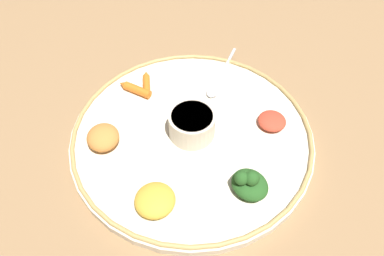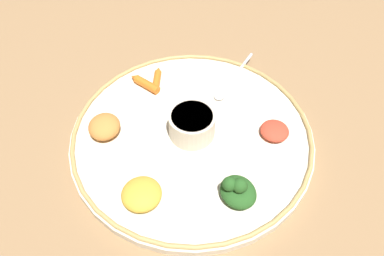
{
  "view_description": "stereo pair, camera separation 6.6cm",
  "coord_description": "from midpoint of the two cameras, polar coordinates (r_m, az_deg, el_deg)",
  "views": [
    {
      "loc": [
        0.01,
        -0.42,
        0.54
      ],
      "look_at": [
        0.0,
        0.0,
        0.03
      ],
      "focal_mm": 33.62,
      "sensor_mm": 36.0,
      "label": 1
    },
    {
      "loc": [
        0.07,
        -0.41,
        0.54
      ],
      "look_at": [
        0.0,
        0.0,
        0.03
      ],
      "focal_mm": 33.62,
      "sensor_mm": 36.0,
      "label": 2
    }
  ],
  "objects": [
    {
      "name": "ground_plane",
      "position": [
        0.68,
        2.75,
        -1.9
      ],
      "size": [
        2.4,
        2.4,
        0.0
      ],
      "primitive_type": "plane",
      "color": "olive"
    },
    {
      "name": "greens_pile",
      "position": [
        0.59,
        10.48,
        -9.93
      ],
      "size": [
        0.08,
        0.08,
        0.05
      ],
      "color": "#23511E",
      "rests_on": "platter"
    },
    {
      "name": "platter",
      "position": [
        0.67,
        2.78,
        -1.45
      ],
      "size": [
        0.45,
        0.45,
        0.02
      ],
      "primitive_type": "cylinder",
      "color": "beige",
      "rests_on": "ground_plane"
    },
    {
      "name": "mound_lentil_yellow",
      "position": [
        0.58,
        -4.79,
        -10.63
      ],
      "size": [
        0.09,
        0.09,
        0.03
      ],
      "primitive_type": "ellipsoid",
      "rotation": [
        0.0,
        0.0,
        5.78
      ],
      "color": "gold",
      "rests_on": "platter"
    },
    {
      "name": "platter_rim",
      "position": [
        0.67,
        2.82,
        -0.83
      ],
      "size": [
        0.44,
        0.44,
        0.01
      ],
      "primitive_type": "torus",
      "color": "tan",
      "rests_on": "platter"
    },
    {
      "name": "mound_squash",
      "position": [
        0.67,
        -11.05,
        0.05
      ],
      "size": [
        0.07,
        0.07,
        0.03
      ],
      "primitive_type": "ellipsoid",
      "rotation": [
        0.0,
        0.0,
        1.75
      ],
      "color": "#C67A38",
      "rests_on": "platter"
    },
    {
      "name": "spoon",
      "position": [
        0.76,
        8.4,
        6.92
      ],
      "size": [
        0.07,
        0.16,
        0.01
      ],
      "color": "silver",
      "rests_on": "platter"
    },
    {
      "name": "carrot_near_spoon",
      "position": [
        0.76,
        -3.12,
        7.58
      ],
      "size": [
        0.02,
        0.07,
        0.01
      ],
      "color": "orange",
      "rests_on": "platter"
    },
    {
      "name": "mound_berbere_red",
      "position": [
        0.68,
        15.67,
        -0.59
      ],
      "size": [
        0.07,
        0.07,
        0.02
      ],
      "primitive_type": "ellipsoid",
      "rotation": [
        0.0,
        0.0,
        2.19
      ],
      "color": "#B73D28",
      "rests_on": "platter"
    },
    {
      "name": "center_bowl",
      "position": [
        0.65,
        2.9,
        0.47
      ],
      "size": [
        0.08,
        0.08,
        0.05
      ],
      "color": "beige",
      "rests_on": "platter"
    },
    {
      "name": "carrot_outer",
      "position": [
        0.75,
        -5.05,
        6.94
      ],
      "size": [
        0.07,
        0.05,
        0.02
      ],
      "color": "orange",
      "rests_on": "platter"
    }
  ]
}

